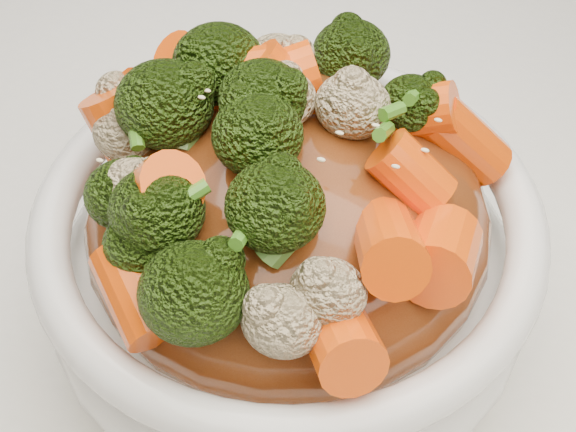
% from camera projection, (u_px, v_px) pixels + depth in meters
% --- Properties ---
extents(tablecloth, '(1.20, 0.80, 0.04)m').
position_uv_depth(tablecloth, '(394.00, 374.00, 0.42)').
color(tablecloth, white).
rests_on(tablecloth, dining_table).
extents(bowl, '(0.24, 0.24, 0.09)m').
position_uv_depth(bowl, '(288.00, 264.00, 0.39)').
color(bowl, white).
rests_on(bowl, tablecloth).
extents(sauce_base, '(0.19, 0.19, 0.10)m').
position_uv_depth(sauce_base, '(288.00, 221.00, 0.36)').
color(sauce_base, '#652E11').
rests_on(sauce_base, bowl).
extents(carrots, '(0.19, 0.19, 0.05)m').
position_uv_depth(carrots, '(288.00, 108.00, 0.31)').
color(carrots, '#FA5208').
rests_on(carrots, sauce_base).
extents(broccoli, '(0.19, 0.19, 0.05)m').
position_uv_depth(broccoli, '(288.00, 110.00, 0.32)').
color(broccoli, black).
rests_on(broccoli, sauce_base).
extents(cauliflower, '(0.19, 0.19, 0.04)m').
position_uv_depth(cauliflower, '(288.00, 115.00, 0.32)').
color(cauliflower, '#C6B287').
rests_on(cauliflower, sauce_base).
extents(scallions, '(0.15, 0.15, 0.02)m').
position_uv_depth(scallions, '(288.00, 106.00, 0.31)').
color(scallions, '#3D7B1C').
rests_on(scallions, sauce_base).
extents(sesame_seeds, '(0.17, 0.17, 0.01)m').
position_uv_depth(sesame_seeds, '(288.00, 106.00, 0.31)').
color(sesame_seeds, beige).
rests_on(sesame_seeds, sauce_base).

